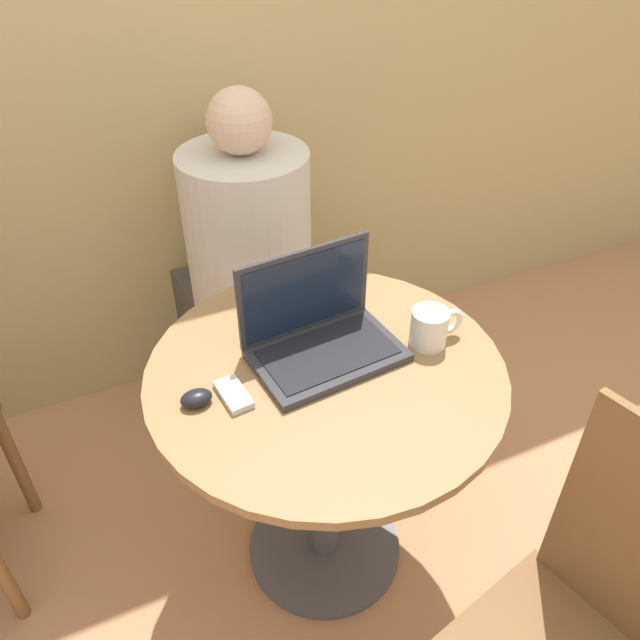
# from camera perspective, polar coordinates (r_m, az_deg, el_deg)

# --- Properties ---
(ground_plane) EXTENTS (12.00, 12.00, 0.00)m
(ground_plane) POSITION_cam_1_polar(r_m,az_deg,el_deg) (2.01, 0.42, -20.06)
(ground_plane) COLOR tan
(back_wall) EXTENTS (7.00, 0.05, 2.60)m
(back_wall) POSITION_cam_1_polar(r_m,az_deg,el_deg) (2.07, -12.50, 25.63)
(back_wall) COLOR tan
(back_wall) RESTS_ON ground_plane
(round_table) EXTENTS (0.84, 0.84, 0.73)m
(round_table) POSITION_cam_1_polar(r_m,az_deg,el_deg) (1.58, 0.51, -9.32)
(round_table) COLOR #4C4C51
(round_table) RESTS_ON ground_plane
(laptop) EXTENTS (0.36, 0.25, 0.24)m
(laptop) POSITION_cam_1_polar(r_m,az_deg,el_deg) (1.46, -0.04, -1.15)
(laptop) COLOR #2D2D33
(laptop) RESTS_ON round_table
(cell_phone) EXTENTS (0.06, 0.11, 0.02)m
(cell_phone) POSITION_cam_1_polar(r_m,az_deg,el_deg) (1.38, -7.91, -6.76)
(cell_phone) COLOR silver
(cell_phone) RESTS_ON round_table
(computer_mouse) EXTENTS (0.07, 0.05, 0.03)m
(computer_mouse) POSITION_cam_1_polar(r_m,az_deg,el_deg) (1.38, -11.25, -7.03)
(computer_mouse) COLOR black
(computer_mouse) RESTS_ON round_table
(coffee_cup) EXTENTS (0.14, 0.09, 0.09)m
(coffee_cup) POSITION_cam_1_polar(r_m,az_deg,el_deg) (1.51, 10.11, -0.66)
(coffee_cup) COLOR white
(coffee_cup) RESTS_ON round_table
(person_seated) EXTENTS (0.44, 0.64, 1.17)m
(person_seated) POSITION_cam_1_polar(r_m,az_deg,el_deg) (2.20, -6.99, 3.37)
(person_seated) COLOR #4C4742
(person_seated) RESTS_ON ground_plane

